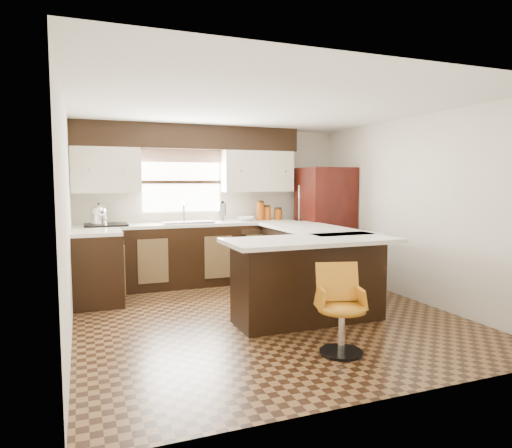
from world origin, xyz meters
name	(u,v)px	position (x,y,z in m)	size (l,w,h in m)	color
floor	(266,316)	(0.00, 0.00, 0.00)	(4.40, 4.40, 0.00)	#49301A
ceiling	(266,106)	(0.00, 0.00, 2.40)	(4.40, 4.40, 0.00)	silver
wall_back	(213,204)	(0.00, 2.20, 1.20)	(4.40, 4.40, 0.00)	beige
wall_front	(386,234)	(0.00, -2.20, 1.20)	(4.40, 4.40, 0.00)	beige
wall_left	(67,219)	(-2.10, 0.00, 1.20)	(4.40, 4.40, 0.00)	beige
wall_right	(414,209)	(2.10, 0.00, 1.20)	(4.40, 4.40, 0.00)	beige
base_cab_back	(190,255)	(-0.45, 1.90, 0.45)	(3.30, 0.60, 0.90)	black
base_cab_left	(97,269)	(-1.80, 1.25, 0.45)	(0.60, 0.70, 0.90)	black
counter_back	(190,224)	(-0.45, 1.90, 0.92)	(3.30, 0.60, 0.04)	silver
counter_left	(96,232)	(-1.80, 1.25, 0.92)	(0.60, 0.70, 0.04)	silver
soffit	(190,137)	(-0.40, 2.03, 2.22)	(3.40, 0.35, 0.36)	black
upper_cab_left	(106,170)	(-1.62, 2.03, 1.72)	(0.94, 0.35, 0.64)	beige
upper_cab_right	(257,171)	(0.68, 2.03, 1.72)	(1.14, 0.35, 0.64)	beige
window_pane	(182,182)	(-0.50, 2.18, 1.55)	(1.20, 0.02, 0.90)	white
valance	(182,156)	(-0.50, 2.14, 1.94)	(1.30, 0.06, 0.18)	#D19B93
sink	(187,222)	(-0.50, 1.88, 0.96)	(0.75, 0.45, 0.03)	#B2B2B7
dishwasher	(259,256)	(0.55, 1.61, 0.43)	(0.58, 0.03, 0.78)	black
cooktop	(106,225)	(-1.65, 1.88, 0.96)	(0.58, 0.50, 0.03)	black
peninsula_long	(309,264)	(0.90, 0.62, 0.45)	(0.60, 1.95, 0.90)	black
peninsula_return	(309,281)	(0.38, -0.35, 0.45)	(1.65, 0.60, 0.90)	black
counter_pen_long	(313,229)	(0.95, 0.62, 0.92)	(0.84, 1.95, 0.04)	silver
counter_pen_return	(311,241)	(0.35, -0.44, 0.92)	(1.89, 0.84, 0.04)	silver
refrigerator	(325,223)	(1.70, 1.62, 0.89)	(0.76, 0.73, 1.78)	#330C08
bar_chair	(342,310)	(0.20, -1.33, 0.41)	(0.43, 0.43, 0.81)	#C57A19
kettle	(99,214)	(-1.74, 1.88, 1.12)	(0.22, 0.22, 0.29)	silver
percolator	(222,212)	(0.06, 1.90, 1.09)	(0.13, 0.13, 0.29)	silver
mixing_bowl	(246,219)	(0.44, 1.90, 0.98)	(0.27, 0.27, 0.07)	white
canister_large	(260,211)	(0.70, 1.92, 1.09)	(0.12, 0.12, 0.28)	#8B3D0B
canister_med	(267,213)	(0.81, 1.92, 1.05)	(0.12, 0.12, 0.21)	#8B3D0B
canister_small	(278,214)	(1.00, 1.92, 1.03)	(0.13, 0.13, 0.17)	#8B3D0B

